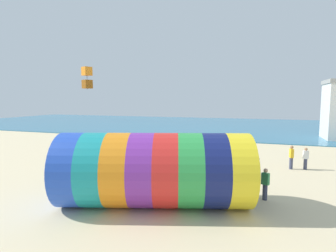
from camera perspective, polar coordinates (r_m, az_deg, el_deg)
ground_plane at (r=13.42m, az=-7.51°, el=-16.52°), size 120.00×120.00×0.00m
sea at (r=52.48m, az=12.47°, el=0.11°), size 120.00×40.00×0.10m
giant_inflatable_tube at (r=12.63m, az=-2.82°, el=-9.49°), size 9.52×5.95×3.51m
kite_handler at (r=14.43m, az=20.41°, el=-11.74°), size 0.42×0.37×1.63m
kite_orange_box at (r=20.41m, az=-17.22°, el=10.00°), size 0.77×0.77×1.67m
bystander_near_water at (r=21.70m, az=27.76°, el=-6.26°), size 0.40×0.31×1.60m
bystander_mid_beach at (r=21.28m, az=25.26°, el=-6.13°), size 0.29×0.40×1.75m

